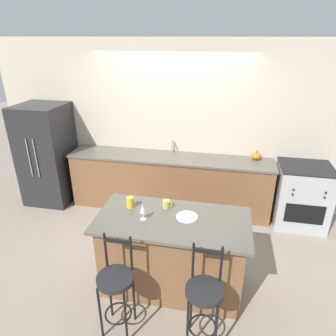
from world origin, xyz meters
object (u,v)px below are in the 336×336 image
object	(u,v)px
refrigerator	(48,154)
dinner_plate	(187,217)
bar_stool_far	(204,299)
pumpkin_decoration	(256,156)
oven_range	(301,195)
wine_glass	(143,209)
coffee_mug	(166,204)
bar_stool_near	(116,286)
tumbler_cup	(130,202)

from	to	relation	value
refrigerator	dinner_plate	world-z (taller)	refrigerator
bar_stool_far	pumpkin_decoration	distance (m)	2.62
oven_range	dinner_plate	xyz separation A→B (m)	(-1.54, -1.61, 0.45)
wine_glass	coffee_mug	distance (m)	0.35
oven_range	bar_stool_near	xyz separation A→B (m)	(-2.10, -2.34, 0.06)
refrigerator	bar_stool_near	distance (m)	3.11
oven_range	bar_stool_far	distance (m)	2.65
oven_range	dinner_plate	distance (m)	2.27
bar_stool_near	bar_stool_far	world-z (taller)	same
wine_glass	tumbler_cup	distance (m)	0.30
oven_range	pumpkin_decoration	size ratio (longest dim) A/B	6.45
bar_stool_near	dinner_plate	distance (m)	1.00
pumpkin_decoration	coffee_mug	bearing A→B (deg)	-123.33
refrigerator	pumpkin_decoration	bearing A→B (deg)	4.07
refrigerator	wine_glass	world-z (taller)	refrigerator
coffee_mug	dinner_plate	bearing A→B (deg)	-30.54
oven_range	tumbler_cup	bearing A→B (deg)	-145.21
oven_range	dinner_plate	bearing A→B (deg)	-133.78
dinner_plate	coffee_mug	size ratio (longest dim) A/B	2.06
refrigerator	dinner_plate	xyz separation A→B (m)	(2.64, -1.56, 0.08)
bar_stool_near	tumbler_cup	xyz separation A→B (m)	(-0.10, 0.81, 0.44)
tumbler_cup	coffee_mug	bearing A→B (deg)	10.57
coffee_mug	refrigerator	bearing A→B (deg)	149.36
bar_stool_near	coffee_mug	bearing A→B (deg)	71.15
wine_glass	pumpkin_decoration	bearing A→B (deg)	56.46
wine_glass	coffee_mug	world-z (taller)	wine_glass
wine_glass	bar_stool_far	bearing A→B (deg)	-38.81
oven_range	bar_stool_near	size ratio (longest dim) A/B	0.92
bar_stool_near	wine_glass	world-z (taller)	wine_glass
bar_stool_near	coffee_mug	xyz separation A→B (m)	(0.30, 0.88, 0.42)
refrigerator	tumbler_cup	world-z (taller)	refrigerator
wine_glass	tumbler_cup	world-z (taller)	wine_glass
oven_range	coffee_mug	world-z (taller)	coffee_mug
bar_stool_far	coffee_mug	distance (m)	1.09
oven_range	bar_stool_far	xyz separation A→B (m)	(-1.27, -2.32, 0.06)
bar_stool_far	wine_glass	world-z (taller)	wine_glass
bar_stool_near	wine_glass	bearing A→B (deg)	79.97
refrigerator	tumbler_cup	distance (m)	2.47
oven_range	pumpkin_decoration	xyz separation A→B (m)	(-0.71, 0.20, 0.51)
oven_range	tumbler_cup	size ratio (longest dim) A/B	7.56
tumbler_cup	refrigerator	bearing A→B (deg)	143.06
bar_stool_far	coffee_mug	world-z (taller)	bar_stool_far
wine_glass	tumbler_cup	bearing A→B (deg)	135.22
bar_stool_far	refrigerator	bearing A→B (deg)	141.97
bar_stool_near	tumbler_cup	distance (m)	0.93
refrigerator	pumpkin_decoration	xyz separation A→B (m)	(3.47, 0.25, 0.14)
bar_stool_far	dinner_plate	size ratio (longest dim) A/B	4.43
refrigerator	bar_stool_near	size ratio (longest dim) A/B	1.62
bar_stool_far	wine_glass	bearing A→B (deg)	141.19
bar_stool_far	dinner_plate	xyz separation A→B (m)	(-0.27, 0.71, 0.38)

